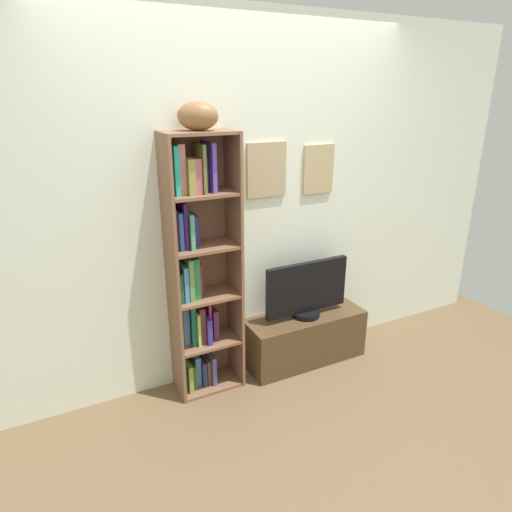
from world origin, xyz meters
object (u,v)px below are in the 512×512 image
Objects in this scene: football at (198,116)px; tv_stand at (305,338)px; bookshelf at (196,272)px; television at (307,290)px.

tv_stand is at bearing -2.49° from football.
bookshelf reaches higher than television.
football is at bearing 177.59° from television.
football is 1.52m from television.
football is (0.05, -0.03, 1.00)m from bookshelf.
television is at bearing -4.40° from bookshelf.
television is (0.00, 0.00, 0.41)m from tv_stand.
bookshelf is 0.90m from television.
bookshelf is 1.90× the size of tv_stand.
bookshelf is 7.27× the size of football.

